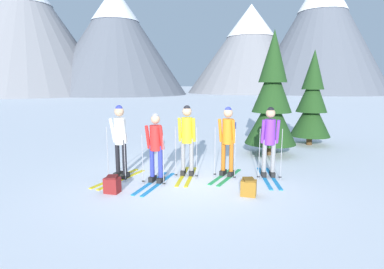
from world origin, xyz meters
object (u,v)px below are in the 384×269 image
(skier_in_white, at_px, (120,138))
(pine_tree_mid, at_px, (312,102))
(skier_in_purple, at_px, (270,139))
(pine_tree_near, at_px, (272,99))
(skier_in_red, at_px, (156,145))
(backpack_on_snow_front, at_px, (112,185))
(skier_in_yellow, at_px, (187,136))
(skier_in_orange, at_px, (228,137))
(backpack_on_snow_beside, at_px, (249,187))

(skier_in_white, xyz_separation_m, pine_tree_mid, (6.55, 3.91, 0.62))
(skier_in_white, xyz_separation_m, skier_in_purple, (3.74, -0.09, -0.04))
(pine_tree_near, bearing_deg, skier_in_red, -142.79)
(skier_in_purple, height_order, backpack_on_snow_front, skier_in_purple)
(skier_in_yellow, xyz_separation_m, skier_in_purple, (2.06, -0.25, -0.05))
(pine_tree_mid, bearing_deg, skier_in_orange, -134.92)
(backpack_on_snow_front, bearing_deg, pine_tree_near, 36.80)
(pine_tree_mid, bearing_deg, skier_in_white, -149.15)
(pine_tree_near, xyz_separation_m, backpack_on_snow_front, (-4.52, -3.38, -1.67))
(skier_in_red, bearing_deg, backpack_on_snow_front, -144.84)
(skier_in_yellow, xyz_separation_m, backpack_on_snow_front, (-1.68, -1.20, -0.86))
(skier_in_yellow, bearing_deg, skier_in_white, -174.66)
(pine_tree_near, bearing_deg, skier_in_yellow, -142.40)
(skier_in_orange, bearing_deg, pine_tree_mid, 45.08)
(skier_in_yellow, distance_m, backpack_on_snow_front, 2.24)
(skier_in_yellow, bearing_deg, pine_tree_mid, 37.64)
(skier_in_white, distance_m, skier_in_orange, 2.72)
(skier_in_white, xyz_separation_m, backpack_on_snow_beside, (2.95, -1.34, -0.85))
(pine_tree_mid, height_order, backpack_on_snow_beside, pine_tree_mid)
(skier_in_white, xyz_separation_m, pine_tree_near, (4.51, 2.34, 0.82))
(skier_in_red, bearing_deg, skier_in_purple, 6.08)
(skier_in_purple, xyz_separation_m, pine_tree_mid, (2.80, 4.00, 0.66))
(backpack_on_snow_beside, bearing_deg, pine_tree_near, 67.02)
(skier_in_yellow, relative_size, pine_tree_near, 0.45)
(skier_in_purple, bearing_deg, skier_in_white, 178.59)
(skier_in_white, relative_size, skier_in_orange, 1.03)
(skier_in_purple, bearing_deg, pine_tree_mid, 55.00)
(skier_in_orange, relative_size, backpack_on_snow_front, 4.74)
(backpack_on_snow_beside, bearing_deg, skier_in_yellow, 130.25)
(skier_in_red, bearing_deg, pine_tree_near, 37.21)
(skier_in_orange, distance_m, pine_tree_near, 3.01)
(pine_tree_near, bearing_deg, backpack_on_snow_beside, -112.98)
(pine_tree_near, height_order, backpack_on_snow_beside, pine_tree_near)
(pine_tree_near, xyz_separation_m, backpack_on_snow_beside, (-1.56, -3.68, -1.67))
(skier_in_yellow, height_order, backpack_on_snow_front, skier_in_yellow)
(skier_in_yellow, relative_size, backpack_on_snow_front, 4.83)
(skier_in_yellow, bearing_deg, pine_tree_near, 37.60)
(skier_in_red, xyz_separation_m, pine_tree_near, (3.60, 2.73, 0.94))
(skier_in_red, xyz_separation_m, backpack_on_snow_beside, (2.04, -0.95, -0.73))
(pine_tree_near, bearing_deg, skier_in_white, -152.61)
(skier_in_white, distance_m, pine_tree_near, 5.15)
(skier_in_purple, bearing_deg, skier_in_red, -173.92)
(skier_in_purple, distance_m, pine_tree_near, 2.69)
(skier_in_orange, bearing_deg, skier_in_red, -165.64)
(skier_in_white, height_order, skier_in_orange, skier_in_white)
(skier_in_white, height_order, pine_tree_mid, pine_tree_mid)
(pine_tree_mid, distance_m, backpack_on_snow_front, 8.34)
(skier_in_white, height_order, backpack_on_snow_front, skier_in_white)
(skier_in_purple, height_order, backpack_on_snow_beside, skier_in_purple)
(skier_in_white, distance_m, skier_in_red, 1.00)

